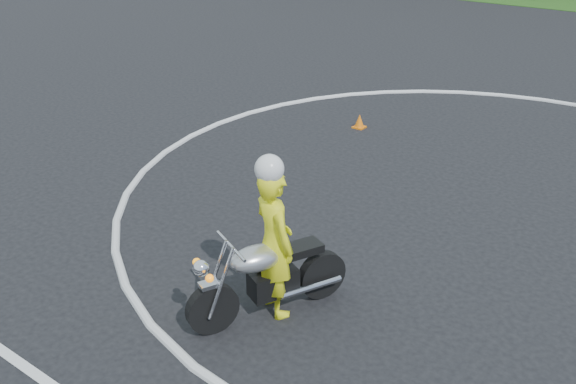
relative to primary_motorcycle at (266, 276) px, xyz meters
The scene contains 3 objects.
ground 2.00m from the primary_motorcycle, 61.57° to the left, with size 120.00×120.00×0.00m, color black.
primary_motorcycle is the anchor object (origin of this frame).
rider_primary_grp 0.47m from the primary_motorcycle, 84.91° to the left, with size 0.80×0.68×2.04m.
Camera 1 is at (3.08, -6.62, 4.65)m, focal length 40.00 mm.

